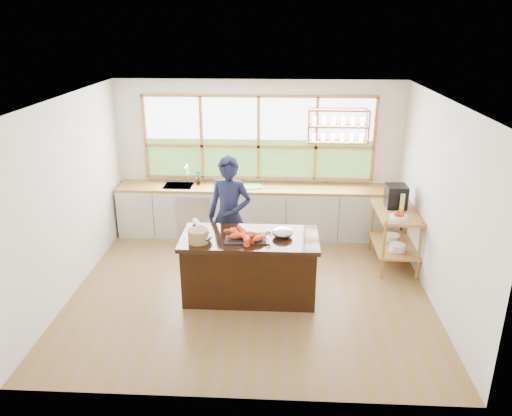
# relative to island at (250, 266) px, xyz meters

# --- Properties ---
(ground_plane) EXTENTS (5.00, 5.00, 0.00)m
(ground_plane) POSITION_rel_island_xyz_m (0.00, 0.20, -0.45)
(ground_plane) COLOR brown
(room_shell) EXTENTS (5.02, 4.52, 2.71)m
(room_shell) POSITION_rel_island_xyz_m (0.02, 0.71, 1.30)
(room_shell) COLOR silver
(room_shell) RESTS_ON ground_plane
(back_counter) EXTENTS (4.90, 0.63, 0.90)m
(back_counter) POSITION_rel_island_xyz_m (-0.02, 2.14, 0.00)
(back_counter) COLOR beige
(back_counter) RESTS_ON ground_plane
(right_shelf_unit) EXTENTS (0.62, 1.10, 0.90)m
(right_shelf_unit) POSITION_rel_island_xyz_m (2.19, 1.09, 0.15)
(right_shelf_unit) COLOR #AD8031
(right_shelf_unit) RESTS_ON ground_plane
(island) EXTENTS (1.85, 0.90, 0.90)m
(island) POSITION_rel_island_xyz_m (0.00, 0.00, 0.00)
(island) COLOR black
(island) RESTS_ON ground_plane
(cook) EXTENTS (0.74, 0.57, 1.82)m
(cook) POSITION_rel_island_xyz_m (-0.34, 0.69, 0.46)
(cook) COLOR #151A36
(cook) RESTS_ON ground_plane
(potted_plant) EXTENTS (0.16, 0.12, 0.27)m
(potted_plant) POSITION_rel_island_xyz_m (-1.06, 2.20, 0.58)
(potted_plant) COLOR slate
(potted_plant) RESTS_ON back_counter
(cutting_board) EXTENTS (0.45, 0.37, 0.01)m
(cutting_board) POSITION_rel_island_xyz_m (-0.13, 2.14, 0.45)
(cutting_board) COLOR #53BF4B
(cutting_board) RESTS_ON back_counter
(espresso_machine) EXTENTS (0.31, 0.33, 0.35)m
(espresso_machine) POSITION_rel_island_xyz_m (2.19, 1.26, 0.62)
(espresso_machine) COLOR black
(espresso_machine) RESTS_ON right_shelf_unit
(wine_bottle) EXTENTS (0.09, 0.09, 0.28)m
(wine_bottle) POSITION_rel_island_xyz_m (2.24, 1.05, 0.59)
(wine_bottle) COLOR #AFC857
(wine_bottle) RESTS_ON right_shelf_unit
(fruit_bowl) EXTENTS (0.26, 0.26, 0.11)m
(fruit_bowl) POSITION_rel_island_xyz_m (2.14, 0.77, 0.49)
(fruit_bowl) COLOR white
(fruit_bowl) RESTS_ON right_shelf_unit
(slate_board) EXTENTS (0.55, 0.41, 0.02)m
(slate_board) POSITION_rel_island_xyz_m (-0.05, -0.08, 0.45)
(slate_board) COLOR black
(slate_board) RESTS_ON island
(lobster_pile) EXTENTS (0.55, 0.48, 0.08)m
(lobster_pile) POSITION_rel_island_xyz_m (-0.05, -0.09, 0.50)
(lobster_pile) COLOR #EB4E12
(lobster_pile) RESTS_ON slate_board
(mixing_bowl_left) EXTENTS (0.31, 0.31, 0.15)m
(mixing_bowl_left) POSITION_rel_island_xyz_m (-0.64, -0.17, 0.51)
(mixing_bowl_left) COLOR #B3B4B9
(mixing_bowl_left) RESTS_ON island
(mixing_bowl_right) EXTENTS (0.28, 0.28, 0.14)m
(mixing_bowl_right) POSITION_rel_island_xyz_m (0.44, 0.03, 0.51)
(mixing_bowl_right) COLOR #B3B4B9
(mixing_bowl_right) RESTS_ON island
(wine_glass) EXTENTS (0.08, 0.08, 0.22)m
(wine_glass) POSITION_rel_island_xyz_m (0.26, -0.31, 0.61)
(wine_glass) COLOR white
(wine_glass) RESTS_ON island
(wicker_basket) EXTENTS (0.27, 0.27, 0.17)m
(wicker_basket) POSITION_rel_island_xyz_m (-0.66, -0.21, 0.53)
(wicker_basket) COLOR #A17244
(wicker_basket) RESTS_ON island
(parchment_roll) EXTENTS (0.21, 0.30, 0.08)m
(parchment_roll) POSITION_rel_island_xyz_m (-0.75, 0.30, 0.49)
(parchment_roll) COLOR white
(parchment_roll) RESTS_ON island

